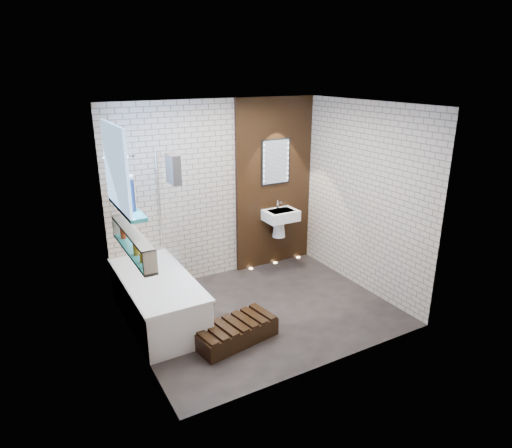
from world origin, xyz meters
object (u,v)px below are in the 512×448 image
bathtub (158,299)px  walnut_step (235,332)px  washbasin (280,219)px  led_mirror (276,162)px  bath_screen (169,209)px

bathtub → walnut_step: bathtub is taller
washbasin → led_mirror: led_mirror is taller
washbasin → walnut_step: size_ratio=0.61×
bathtub → bath_screen: (0.35, 0.44, 0.99)m
washbasin → walnut_step: bearing=-135.8°
bathtub → walnut_step: (0.62, -0.88, -0.19)m
bath_screen → walnut_step: bath_screen is taller
bathtub → washbasin: (2.17, 0.62, 0.50)m
washbasin → led_mirror: 0.88m
led_mirror → walnut_step: bearing=-133.0°
bath_screen → washbasin: bath_screen is taller
bath_screen → walnut_step: size_ratio=1.47×
bathtub → bath_screen: bath_screen is taller
washbasin → led_mirror: (0.00, 0.16, 0.86)m
washbasin → walnut_step: washbasin is taller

